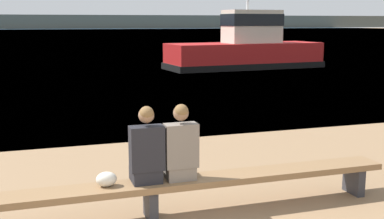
# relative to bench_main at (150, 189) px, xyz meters

# --- Properties ---
(water_surface) EXTENTS (240.00, 240.00, 0.00)m
(water_surface) POSITION_rel_bench_main_xyz_m (-0.08, 124.10, -0.41)
(water_surface) COLOR #386084
(water_surface) RESTS_ON ground
(far_shoreline) EXTENTS (600.00, 12.00, 4.86)m
(far_shoreline) POSITION_rel_bench_main_xyz_m (-0.08, 180.30, 2.02)
(far_shoreline) COLOR #4C4C42
(far_shoreline) RESTS_ON ground
(bench_main) EXTENTS (6.84, 0.46, 0.50)m
(bench_main) POSITION_rel_bench_main_xyz_m (0.00, 0.00, 0.00)
(bench_main) COLOR brown
(bench_main) RESTS_ON ground
(person_left) EXTENTS (0.43, 0.39, 1.01)m
(person_left) POSITION_rel_bench_main_xyz_m (-0.04, 0.00, 0.52)
(person_left) COLOR black
(person_left) RESTS_ON bench_main
(person_right) EXTENTS (0.43, 0.39, 1.01)m
(person_right) POSITION_rel_bench_main_xyz_m (0.41, 0.00, 0.52)
(person_right) COLOR #70665B
(person_right) RESTS_ON bench_main
(shopping_bag) EXTENTS (0.26, 0.20, 0.19)m
(shopping_bag) POSITION_rel_bench_main_xyz_m (-0.56, 0.03, 0.18)
(shopping_bag) COLOR beige
(shopping_bag) RESTS_ON bench_main
(tugboat_red) EXTENTS (8.96, 3.58, 5.66)m
(tugboat_red) POSITION_rel_bench_main_xyz_m (9.69, 18.67, 0.58)
(tugboat_red) COLOR #A81919
(tugboat_red) RESTS_ON water_surface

